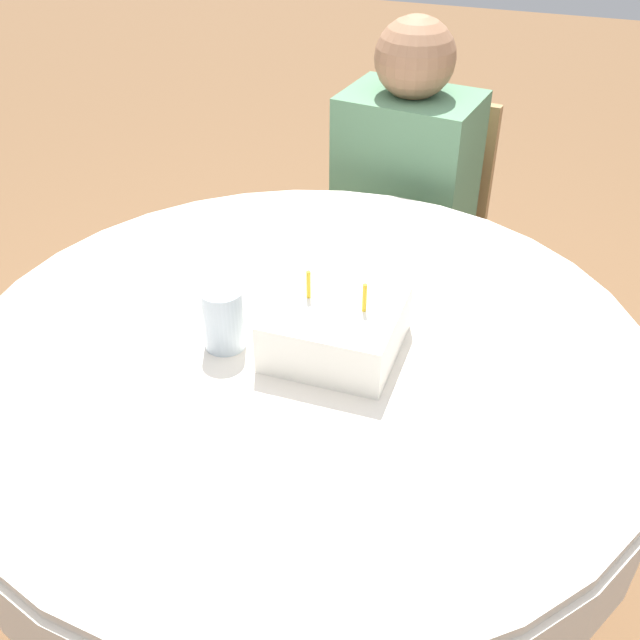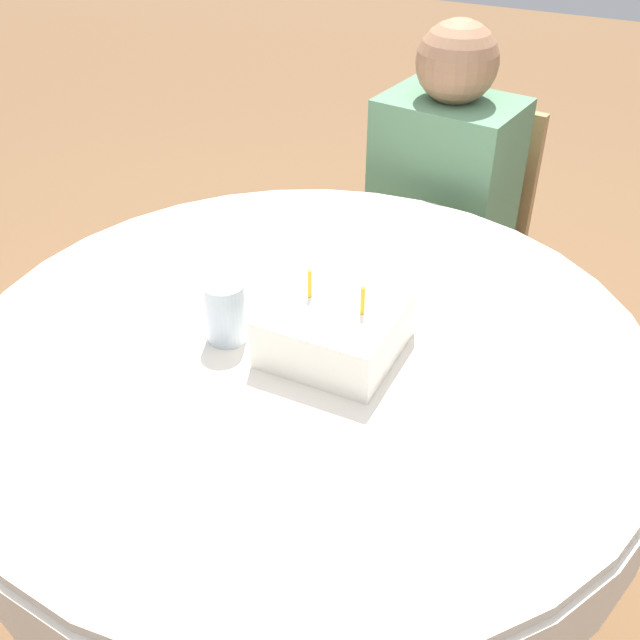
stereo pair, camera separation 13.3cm
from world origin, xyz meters
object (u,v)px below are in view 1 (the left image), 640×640
object	(u,v)px
birthday_cake	(335,328)
chair	(410,239)
person	(403,187)
drinking_glass	(224,318)

from	to	relation	value
birthday_cake	chair	bearing A→B (deg)	94.00
person	birthday_cake	xyz separation A→B (m)	(0.08, -0.85, 0.12)
chair	person	xyz separation A→B (m)	(-0.01, -0.09, 0.21)
birthday_cake	drinking_glass	bearing A→B (deg)	-165.01
drinking_glass	person	bearing A→B (deg)	82.76
person	drinking_glass	bearing A→B (deg)	-89.26
chair	person	distance (m)	0.23
chair	drinking_glass	bearing A→B (deg)	-89.33
chair	birthday_cake	size ratio (longest dim) A/B	3.95
birthday_cake	drinking_glass	xyz separation A→B (m)	(-0.19, -0.05, 0.01)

